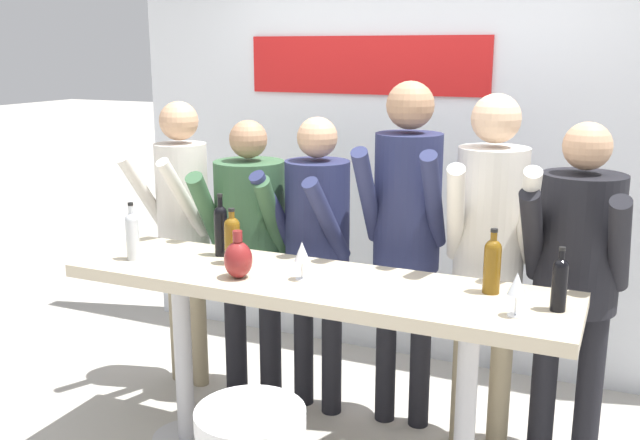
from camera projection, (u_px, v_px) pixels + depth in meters
name	position (u px, v px, depth m)	size (l,w,h in m)	color
back_wall	(414.00, 146.00, 4.52)	(3.94, 0.12, 2.80)	silver
tasting_table	(312.00, 310.00, 3.26)	(2.34, 0.60, 0.99)	beige
person_far_left	(182.00, 210.00, 4.15)	(0.39, 0.52, 1.71)	gray
person_left	(250.00, 232.00, 4.02)	(0.52, 0.59, 1.62)	black
person_center_left	(316.00, 234.00, 3.85)	(0.48, 0.58, 1.66)	black
person_center	(407.00, 217.00, 3.65)	(0.44, 0.58, 1.85)	black
person_center_right	(490.00, 234.00, 3.44)	(0.47, 0.60, 1.80)	gray
person_right	(577.00, 261.00, 3.31)	(0.48, 0.56, 1.69)	black
wine_bottle_0	(560.00, 282.00, 2.80)	(0.06, 0.06, 0.26)	black
wine_bottle_1	(232.00, 238.00, 3.41)	(0.08, 0.08, 0.27)	brown
wine_bottle_2	(492.00, 263.00, 3.00)	(0.07, 0.07, 0.28)	brown
wine_bottle_3	(221.00, 228.00, 3.54)	(0.07, 0.07, 0.32)	black
wine_bottle_4	(132.00, 234.00, 3.48)	(0.06, 0.06, 0.29)	#B7BCC1
wine_glass_0	(517.00, 285.00, 2.73)	(0.07, 0.07, 0.18)	silver
wine_glass_1	(302.00, 253.00, 3.17)	(0.07, 0.07, 0.18)	silver
decorative_vase	(238.00, 259.00, 3.21)	(0.13, 0.13, 0.22)	maroon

